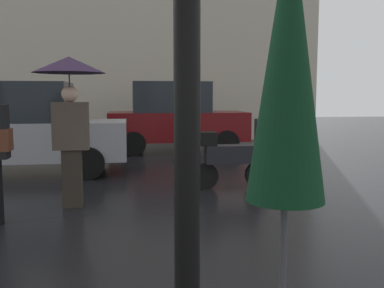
# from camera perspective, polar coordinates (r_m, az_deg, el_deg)

# --- Properties ---
(folded_patio_umbrella_near) EXTENTS (0.43, 0.43, 2.52)m
(folded_patio_umbrella_near) POSITION_cam_1_polar(r_m,az_deg,el_deg) (2.20, 12.55, 8.99)
(folded_patio_umbrella_near) COLOR black
(folded_patio_umbrella_near) RESTS_ON ground
(pedestrian_with_umbrella) EXTENTS (1.03, 1.03, 2.19)m
(pedestrian_with_umbrella) POSITION_cam_1_polar(r_m,az_deg,el_deg) (6.47, -15.89, 6.69)
(pedestrian_with_umbrella) COLOR #2A241E
(pedestrian_with_umbrella) RESTS_ON ground
(parked_scooter) EXTENTS (1.42, 0.32, 1.23)m
(parked_scooter) POSITION_cam_1_polar(r_m,az_deg,el_deg) (7.64, 4.98, -1.76)
(parked_scooter) COLOR black
(parked_scooter) RESTS_ON ground
(parked_car_left) EXTENTS (4.26, 1.86, 1.92)m
(parked_car_left) POSITION_cam_1_polar(r_m,az_deg,el_deg) (9.67, -21.87, 1.95)
(parked_car_left) COLOR gray
(parked_car_left) RESTS_ON ground
(parked_car_right) EXTENTS (4.03, 2.05, 2.05)m
(parked_car_right) POSITION_cam_1_polar(r_m,az_deg,el_deg) (12.81, -2.27, 3.64)
(parked_car_right) COLOR #590C0F
(parked_car_right) RESTS_ON ground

